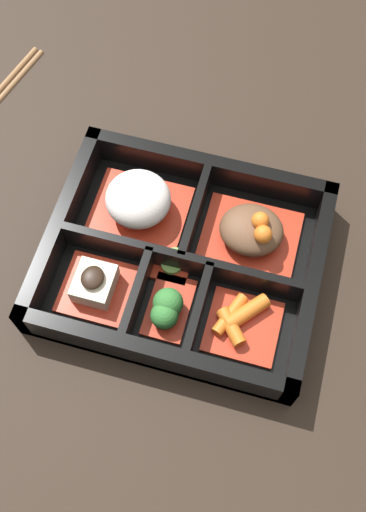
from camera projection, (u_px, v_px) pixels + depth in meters
The scene contains 9 objects.
ground_plane at pixel (183, 266), 0.62m from camera, with size 3.00×3.00×0.00m, color black.
bento_base at pixel (183, 264), 0.62m from camera, with size 0.27×0.22×0.01m.
bento_rim at pixel (182, 259), 0.60m from camera, with size 0.27×0.22×0.05m.
bowl_rice at pixel (138, 201), 0.61m from camera, with size 0.10×0.08×0.05m.
bowl_stew at pixel (252, 232), 0.61m from camera, with size 0.10×0.08×0.05m.
bowl_tofu at pixel (95, 285), 0.59m from camera, with size 0.07×0.07×0.04m.
bowl_greens at pixel (166, 308), 0.57m from camera, with size 0.04×0.07×0.03m.
bowl_carrots at pixel (240, 322), 0.58m from camera, with size 0.07×0.07×0.02m.
bowl_pickles at pixel (172, 264), 0.61m from camera, with size 0.04×0.04×0.01m.
Camera 1 is at (0.07, -0.24, 0.57)m, focal length 42.00 mm.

